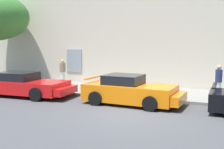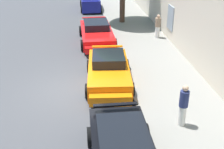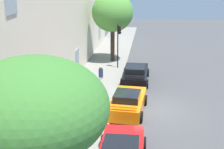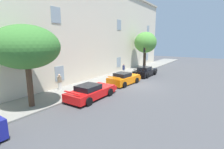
% 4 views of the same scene
% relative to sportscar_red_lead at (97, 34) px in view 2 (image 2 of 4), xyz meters
% --- Properties ---
extents(ground_plane, '(80.00, 80.00, 0.00)m').
position_rel_sportscar_red_lead_xyz_m(ground_plane, '(6.15, -1.55, -0.58)').
color(ground_plane, '#444447').
extents(sidewalk, '(60.00, 3.69, 0.14)m').
position_rel_sportscar_red_lead_xyz_m(sidewalk, '(6.15, 2.86, -0.51)').
color(sidewalk, gray).
rests_on(sidewalk, ground).
extents(sportscar_red_lead, '(5.12, 2.22, 1.27)m').
position_rel_sportscar_red_lead_xyz_m(sportscar_red_lead, '(0.00, 0.00, 0.00)').
color(sportscar_red_lead, red).
rests_on(sportscar_red_lead, ground).
extents(sportscar_yellow_flank, '(4.67, 2.34, 1.35)m').
position_rel_sportscar_red_lead_xyz_m(sportscar_yellow_flank, '(5.87, 0.13, 0.01)').
color(sportscar_yellow_flank, orange).
rests_on(sportscar_yellow_flank, ground).
extents(hatchback_parked, '(3.99, 1.84, 1.84)m').
position_rel_sportscar_red_lead_xyz_m(hatchback_parked, '(-9.19, 0.05, 0.26)').
color(hatchback_parked, navy).
rests_on(hatchback_parked, ground).
extents(pedestrian_admiring, '(0.56, 0.56, 1.55)m').
position_rel_sportscar_red_lead_xyz_m(pedestrian_admiring, '(-0.18, 4.04, 0.34)').
color(pedestrian_admiring, silver).
rests_on(pedestrian_admiring, sidewalk).
extents(pedestrian_strolling, '(0.45, 0.45, 1.63)m').
position_rel_sportscar_red_lead_xyz_m(pedestrian_strolling, '(9.52, 2.39, 0.40)').
color(pedestrian_strolling, silver).
rests_on(pedestrian_strolling, sidewalk).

